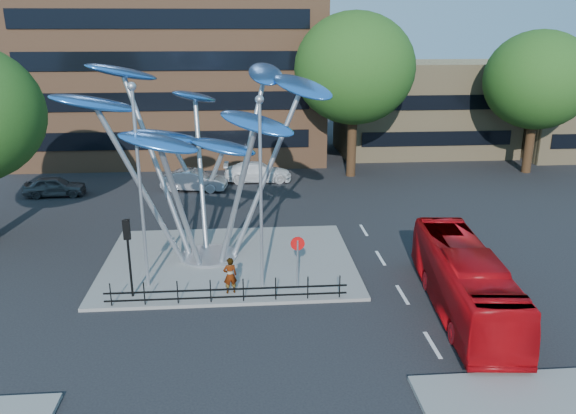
{
  "coord_description": "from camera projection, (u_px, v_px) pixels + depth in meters",
  "views": [
    {
      "loc": [
        -0.16,
        -19.34,
        11.07
      ],
      "look_at": [
        1.71,
        4.0,
        3.45
      ],
      "focal_mm": 35.0,
      "sensor_mm": 36.0,
      "label": 1
    }
  ],
  "objects": [
    {
      "name": "tree_far",
      "position": [
        538.0,
        80.0,
        42.1
      ],
      "size": [
        8.0,
        8.0,
        10.81
      ],
      "color": "black",
      "rests_on": "ground"
    },
    {
      "name": "tree_right",
      "position": [
        354.0,
        69.0,
        40.75
      ],
      "size": [
        8.8,
        8.8,
        12.11
      ],
      "color": "black",
      "rests_on": "ground"
    },
    {
      "name": "traffic_island",
      "position": [
        229.0,
        262.0,
        27.36
      ],
      "size": [
        12.0,
        9.0,
        0.15
      ],
      "primitive_type": "cube",
      "color": "slate",
      "rests_on": "ground"
    },
    {
      "name": "leaf_sculpture",
      "position": [
        202.0,
        121.0,
        25.82
      ],
      "size": [
        12.72,
        9.54,
        9.51
      ],
      "color": "#9EA0A5",
      "rests_on": "traffic_island"
    },
    {
      "name": "low_building_near",
      "position": [
        424.0,
        108.0,
        50.19
      ],
      "size": [
        15.0,
        8.0,
        8.0
      ],
      "primitive_type": "cube",
      "color": "tan",
      "rests_on": "ground"
    },
    {
      "name": "pedestrian",
      "position": [
        230.0,
        275.0,
        23.78
      ],
      "size": [
        0.65,
        0.5,
        1.61
      ],
      "primitive_type": "imported",
      "rotation": [
        0.0,
        0.0,
        3.35
      ],
      "color": "gray",
      "rests_on": "traffic_island"
    },
    {
      "name": "no_entry_sign_island",
      "position": [
        298.0,
        254.0,
        23.75
      ],
      "size": [
        0.6,
        0.1,
        2.45
      ],
      "color": "#9EA0A5",
      "rests_on": "traffic_island"
    },
    {
      "name": "parked_car_right",
      "position": [
        258.0,
        172.0,
        41.47
      ],
      "size": [
        4.98,
        2.04,
        1.44
      ],
      "primitive_type": "imported",
      "rotation": [
        0.0,
        0.0,
        1.57
      ],
      "color": "white",
      "rests_on": "ground"
    },
    {
      "name": "traffic_light_island",
      "position": [
        128.0,
        242.0,
        22.95
      ],
      "size": [
        0.28,
        0.18,
        3.42
      ],
      "color": "black",
      "rests_on": "traffic_island"
    },
    {
      "name": "red_bus",
      "position": [
        464.0,
        280.0,
        22.44
      ],
      "size": [
        3.14,
        9.72,
        2.66
      ],
      "primitive_type": "imported",
      "rotation": [
        0.0,
        0.0,
        -0.1
      ],
      "color": "#B1080E",
      "rests_on": "ground"
    },
    {
      "name": "pedestrian_railing_front",
      "position": [
        227.0,
        293.0,
        23.14
      ],
      "size": [
        10.0,
        0.06,
        1.0
      ],
      "color": "black",
      "rests_on": "traffic_island"
    },
    {
      "name": "parked_car_mid",
      "position": [
        194.0,
        180.0,
        39.18
      ],
      "size": [
        4.65,
        2.21,
        1.47
      ],
      "primitive_type": "imported",
      "rotation": [
        0.0,
        0.0,
        1.42
      ],
      "color": "#B5B7BD",
      "rests_on": "ground"
    },
    {
      "name": "ground",
      "position": [
        252.0,
        324.0,
        21.77
      ],
      "size": [
        120.0,
        120.0,
        0.0
      ],
      "primitive_type": "plane",
      "color": "black",
      "rests_on": "ground"
    },
    {
      "name": "street_lamp_left",
      "position": [
        139.0,
        171.0,
        23.09
      ],
      "size": [
        0.36,
        0.36,
        8.8
      ],
      "color": "#9EA0A5",
      "rests_on": "traffic_island"
    },
    {
      "name": "parked_car_left",
      "position": [
        55.0,
        186.0,
        37.92
      ],
      "size": [
        4.06,
        1.79,
        1.36
      ],
      "primitive_type": "imported",
      "rotation": [
        0.0,
        0.0,
        1.62
      ],
      "color": "#45494D",
      "rests_on": "ground"
    },
    {
      "name": "street_lamp_right",
      "position": [
        261.0,
        177.0,
        23.08
      ],
      "size": [
        0.36,
        0.36,
        8.3
      ],
      "color": "#9EA0A5",
      "rests_on": "traffic_island"
    }
  ]
}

